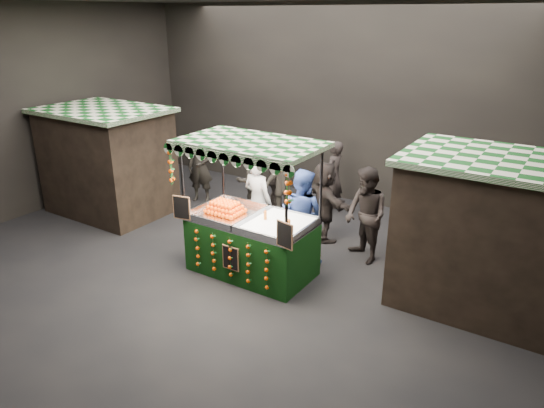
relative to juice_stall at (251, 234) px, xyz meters
The scene contains 15 objects.
ground 0.95m from the juice_stall, 153.68° to the right, with size 12.00×12.00×0.00m, color black.
market_hall 2.62m from the juice_stall, 153.68° to the right, with size 12.10×10.10×5.05m.
neighbour_stall_left 4.94m from the juice_stall, behind, with size 3.00×2.20×2.60m.
neighbour_stall_right 4.18m from the juice_stall, 17.91° to the left, with size 3.00×2.20×2.60m.
juice_stall is the anchor object (origin of this frame).
vendor_grey 1.26m from the juice_stall, 118.21° to the left, with size 0.78×0.57×1.98m.
vendor_blue 1.13m from the juice_stall, 61.09° to the left, with size 0.97×0.77×1.93m.
shopper_0 4.25m from the juice_stall, 143.28° to the left, with size 0.79×0.64×1.88m.
shopper_1 2.33m from the juice_stall, 46.58° to the left, with size 1.19×1.14×1.94m.
shopper_2 3.31m from the juice_stall, 114.26° to the left, with size 0.98×0.94×1.64m.
shopper_3 2.77m from the juice_stall, 108.84° to the left, with size 1.29×1.28×1.78m.
shopper_4 5.39m from the juice_stall, 156.64° to the left, with size 0.88×0.68×1.60m.
shopper_5 2.20m from the juice_stall, 78.18° to the left, with size 1.65×1.38×1.77m.
shopper_6 3.79m from the juice_stall, 92.29° to the left, with size 0.46×0.68×1.81m.
shopper_7 3.26m from the juice_stall, 124.98° to the left, with size 0.95×0.99×1.60m.
Camera 1 is at (5.45, -6.76, 4.71)m, focal length 32.97 mm.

